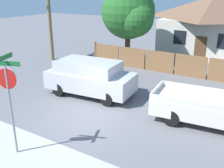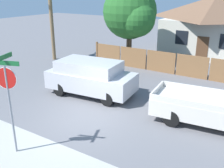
{
  "view_description": "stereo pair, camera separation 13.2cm",
  "coord_description": "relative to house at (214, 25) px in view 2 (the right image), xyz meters",
  "views": [
    {
      "loc": [
        6.33,
        -8.07,
        5.41
      ],
      "look_at": [
        0.8,
        0.83,
        1.6
      ],
      "focal_mm": 42.0,
      "sensor_mm": 36.0,
      "label": 1
    },
    {
      "loc": [
        6.44,
        -8.0,
        5.41
      ],
      "look_at": [
        0.8,
        0.83,
        1.6
      ],
      "focal_mm": 42.0,
      "sensor_mm": 36.0,
      "label": 2
    }
  ],
  "objects": [
    {
      "name": "ground_plane",
      "position": [
        -1.58,
        -15.64,
        -2.57
      ],
      "size": [
        80.0,
        80.0,
        0.0
      ],
      "primitive_type": "plane",
      "color": "slate"
    },
    {
      "name": "sidewalk_strip",
      "position": [
        -1.58,
        -19.24,
        -2.56
      ],
      "size": [
        36.0,
        3.2,
        0.01
      ],
      "color": "#A3A39E",
      "rests_on": "ground"
    },
    {
      "name": "wooden_fence",
      "position": [
        -0.58,
        -7.24,
        -1.84
      ],
      "size": [
        12.97,
        0.12,
        1.54
      ],
      "color": "brown",
      "rests_on": "ground"
    },
    {
      "name": "house",
      "position": [
        0.0,
        0.0,
        0.0
      ],
      "size": [
        8.12,
        6.58,
        4.95
      ],
      "color": "beige",
      "rests_on": "ground"
    },
    {
      "name": "oak_tree",
      "position": [
        -4.41,
        -6.54,
        1.18
      ],
      "size": [
        4.1,
        3.91,
        5.8
      ],
      "color": "brown",
      "rests_on": "ground"
    },
    {
      "name": "palm_tree",
      "position": [
        -10.3,
        -8.64,
        2.07
      ],
      "size": [
        2.67,
        2.88,
        5.41
      ],
      "color": "brown",
      "rests_on": "ground"
    },
    {
      "name": "red_suv",
      "position": [
        -3.22,
        -13.11,
        -1.56
      ],
      "size": [
        4.85,
        2.51,
        1.87
      ],
      "rotation": [
        0.0,
        0.0,
        0.1
      ],
      "color": "#B7B7BC",
      "rests_on": "ground"
    },
    {
      "name": "orange_pickup",
      "position": [
        3.48,
        -13.08,
        -1.73
      ],
      "size": [
        5.33,
        2.45,
        1.75
      ],
      "rotation": [
        0.0,
        0.0,
        0.1
      ],
      "color": "silver",
      "rests_on": "ground"
    },
    {
      "name": "stop_sign",
      "position": [
        -2.24,
        -18.8,
        -0.17
      ],
      "size": [
        0.99,
        0.89,
        3.49
      ],
      "rotation": [
        0.0,
        0.0,
        0.36
      ],
      "color": "gray",
      "rests_on": "ground"
    }
  ]
}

